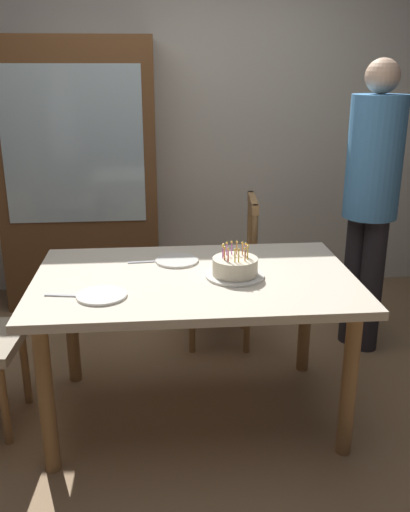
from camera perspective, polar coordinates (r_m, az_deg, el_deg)
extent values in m
plane|color=#93704C|center=(2.99, -0.99, -15.68)|extent=(6.40, 6.40, 0.00)
cube|color=silver|center=(4.33, -2.87, 13.54)|extent=(6.40, 0.10, 2.60)
cube|color=beige|center=(2.65, -1.08, -2.49)|extent=(1.52, 0.95, 0.04)
cylinder|color=#9E7042|center=(2.53, -16.01, -13.99)|extent=(0.07, 0.07, 0.71)
cylinder|color=#9E7042|center=(2.61, 14.60, -12.69)|extent=(0.07, 0.07, 0.71)
cylinder|color=#9E7042|center=(3.18, -13.59, -6.67)|extent=(0.07, 0.07, 0.71)
cylinder|color=#9E7042|center=(3.25, 10.29, -5.87)|extent=(0.07, 0.07, 0.71)
cylinder|color=silver|center=(2.63, 3.09, -2.03)|extent=(0.28, 0.28, 0.01)
cylinder|color=beige|center=(2.62, 3.11, -1.07)|extent=(0.21, 0.21, 0.08)
cylinder|color=#E54C4C|center=(2.61, 4.41, 0.40)|extent=(0.01, 0.01, 0.05)
sphere|color=#FFC64C|center=(2.60, 4.43, 1.10)|extent=(0.01, 0.01, 0.01)
cylinder|color=#D872CC|center=(2.63, 4.20, 0.56)|extent=(0.01, 0.01, 0.05)
sphere|color=#FFC64C|center=(2.62, 4.22, 1.26)|extent=(0.01, 0.01, 0.01)
cylinder|color=#F2994C|center=(2.64, 3.86, 0.67)|extent=(0.01, 0.01, 0.05)
sphere|color=#FFC64C|center=(2.63, 3.88, 1.36)|extent=(0.01, 0.01, 0.01)
cylinder|color=#F2994C|center=(2.65, 3.28, 0.75)|extent=(0.01, 0.01, 0.05)
sphere|color=#FFC64C|center=(2.64, 3.30, 1.44)|extent=(0.01, 0.01, 0.01)
cylinder|color=#D872CC|center=(2.65, 2.76, 0.74)|extent=(0.01, 0.01, 0.05)
sphere|color=#FFC64C|center=(2.64, 2.77, 1.43)|extent=(0.01, 0.01, 0.01)
cylinder|color=#D872CC|center=(2.64, 2.25, 0.66)|extent=(0.01, 0.01, 0.05)
sphere|color=#FFC64C|center=(2.63, 2.26, 1.35)|extent=(0.01, 0.01, 0.01)
cylinder|color=#D872CC|center=(2.61, 1.90, 0.49)|extent=(0.01, 0.01, 0.05)
sphere|color=#FFC64C|center=(2.60, 1.91, 1.19)|extent=(0.01, 0.01, 0.01)
cylinder|color=#D872CC|center=(2.59, 1.83, 0.34)|extent=(0.01, 0.01, 0.05)
sphere|color=#FFC64C|center=(2.58, 1.84, 1.05)|extent=(0.01, 0.01, 0.01)
cylinder|color=#F2994C|center=(2.57, 2.01, 0.15)|extent=(0.01, 0.01, 0.05)
sphere|color=#FFC64C|center=(2.56, 2.02, 0.86)|extent=(0.01, 0.01, 0.01)
cylinder|color=#E54C4C|center=(2.55, 2.40, 0.01)|extent=(0.01, 0.01, 0.05)
sphere|color=#FFC64C|center=(2.54, 2.41, 0.73)|extent=(0.01, 0.01, 0.01)
cylinder|color=yellow|center=(2.54, 3.10, -0.07)|extent=(0.01, 0.01, 0.05)
sphere|color=#FFC64C|center=(2.53, 3.11, 0.65)|extent=(0.01, 0.01, 0.01)
cylinder|color=yellow|center=(2.54, 3.49, -0.06)|extent=(0.01, 0.01, 0.05)
sphere|color=#FFC64C|center=(2.53, 3.50, 0.66)|extent=(0.01, 0.01, 0.01)
cylinder|color=#F2994C|center=(2.56, 4.14, 0.06)|extent=(0.01, 0.01, 0.05)
sphere|color=#FFC64C|center=(2.55, 4.16, 0.78)|extent=(0.01, 0.01, 0.01)
cylinder|color=yellow|center=(2.58, 4.41, 0.23)|extent=(0.01, 0.01, 0.05)
sphere|color=#FFC64C|center=(2.57, 4.43, 0.94)|extent=(0.01, 0.01, 0.01)
cylinder|color=white|center=(2.45, -10.58, -4.00)|extent=(0.22, 0.22, 0.01)
cylinder|color=white|center=(2.84, -2.92, -0.48)|extent=(0.22, 0.22, 0.01)
cube|color=silver|center=(2.49, -14.22, -3.97)|extent=(0.18, 0.05, 0.01)
cube|color=silver|center=(2.84, -6.14, -0.60)|extent=(0.18, 0.03, 0.01)
cube|color=beige|center=(3.51, 1.48, -1.99)|extent=(0.48, 0.48, 0.05)
cylinder|color=#9E7042|center=(3.76, -1.20, -4.45)|extent=(0.04, 0.04, 0.42)
cylinder|color=#9E7042|center=(3.45, -1.34, -6.68)|extent=(0.04, 0.04, 0.42)
cylinder|color=#9E7042|center=(3.76, 4.00, -4.45)|extent=(0.04, 0.04, 0.42)
cylinder|color=#9E7042|center=(3.45, 4.35, -6.67)|extent=(0.04, 0.04, 0.42)
cylinder|color=#9E7042|center=(3.61, 4.64, 2.74)|extent=(0.04, 0.04, 0.50)
cylinder|color=#9E7042|center=(3.27, 5.09, 1.00)|extent=(0.04, 0.04, 0.50)
cube|color=#9E7042|center=(3.38, 4.95, 5.48)|extent=(0.08, 0.40, 0.06)
cylinder|color=#9E7042|center=(2.82, -19.95, -14.12)|extent=(0.04, 0.04, 0.42)
cylinder|color=#9E7042|center=(3.10, -18.02, -10.78)|extent=(0.04, 0.04, 0.42)
cylinder|color=#262328|center=(3.63, 15.09, -2.35)|extent=(0.14, 0.14, 0.85)
cylinder|color=#262328|center=(3.56, 16.70, -2.94)|extent=(0.14, 0.14, 0.85)
cylinder|color=#4C8CC6|center=(3.40, 17.06, 9.65)|extent=(0.32, 0.32, 0.71)
sphere|color=#D8AD8C|center=(3.37, 17.82, 17.22)|extent=(0.19, 0.19, 0.19)
cube|color=brown|center=(4.13, -12.72, 7.94)|extent=(1.10, 0.44, 1.90)
cube|color=silver|center=(3.87, -13.41, 10.95)|extent=(0.93, 0.01, 1.04)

